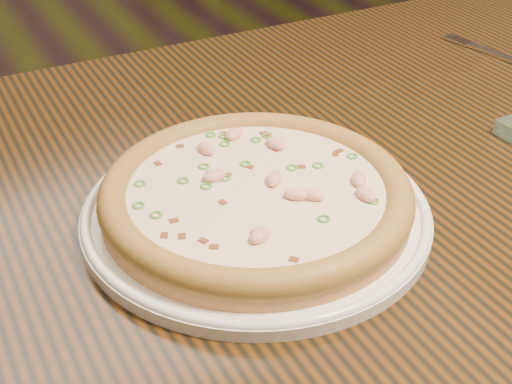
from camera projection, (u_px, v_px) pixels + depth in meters
name	position (u px, v px, depth m)	size (l,w,h in m)	color
hero_table	(328.00, 238.00, 0.82)	(1.20, 0.80, 0.75)	black
plate	(256.00, 211.00, 0.68)	(0.33, 0.33, 0.02)	white
pizza	(256.00, 194.00, 0.67)	(0.30, 0.30, 0.03)	tan
fork	(497.00, 54.00, 1.02)	(0.05, 0.18, 0.00)	silver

